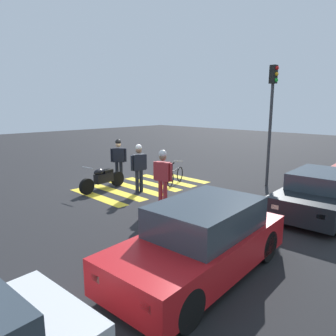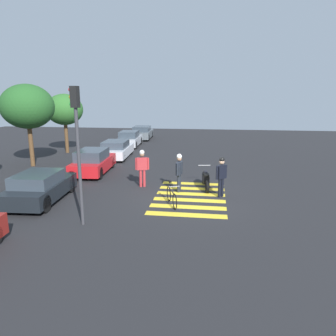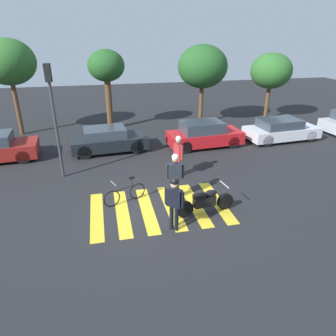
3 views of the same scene
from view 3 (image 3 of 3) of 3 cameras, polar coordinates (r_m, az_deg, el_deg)
name	(u,v)px [view 3 (image 3 of 3)]	position (r m, az deg, el deg)	size (l,w,h in m)	color
ground_plane	(159,208)	(11.37, -1.64, -7.48)	(60.00, 60.00, 0.00)	#232326
police_motorcycle	(205,202)	(10.95, 6.98, -6.25)	(2.19, 0.62, 1.02)	black
leaning_bicycle	(125,194)	(11.67, -7.98, -4.78)	(1.61, 0.70, 0.99)	black
officer_on_foot	(175,173)	(11.50, 1.31, -0.96)	(0.68, 0.28, 1.85)	#1E232D
officer_by_motorcycle	(174,200)	(9.69, 1.15, -5.98)	(0.53, 0.50, 1.86)	black
pedestrian_bystander	(178,153)	(13.36, 1.93, 2.81)	(0.32, 0.68, 1.89)	#B22D33
crosswalk_stripes	(159,208)	(11.37, -1.64, -7.46)	(4.95, 3.19, 0.01)	yellow
car_black_suv	(108,140)	(16.81, -11.05, 5.16)	(4.08, 2.07, 1.31)	black
car_red_convertible	(204,135)	(17.34, 6.71, 6.18)	(4.23, 2.01, 1.44)	black
car_white_van	(281,130)	(19.50, 20.25, 6.68)	(4.41, 2.15, 1.28)	black
traffic_light_pole	(53,105)	(13.55, -20.63, 10.84)	(0.26, 0.34, 4.83)	#38383D
street_tree_near	(8,62)	(20.92, -27.57, 17.02)	(3.10, 3.10, 5.67)	brown
street_tree_mid	(106,67)	(20.36, -11.41, 17.85)	(2.28, 2.28, 5.01)	brown
street_tree_far	(203,67)	(21.49, 6.45, 18.20)	(3.29, 3.29, 5.25)	brown
street_tree_end	(271,71)	(23.64, 18.64, 16.70)	(2.86, 2.86, 4.66)	brown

